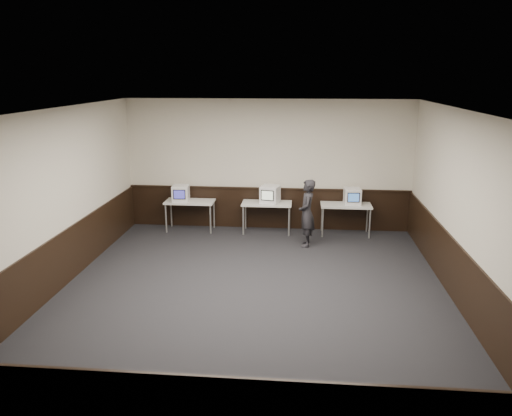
{
  "coord_description": "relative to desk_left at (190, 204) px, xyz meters",
  "views": [
    {
      "loc": [
        0.81,
        -8.07,
        3.77
      ],
      "look_at": [
        -0.08,
        1.6,
        1.15
      ],
      "focal_mm": 35.0,
      "sensor_mm": 36.0,
      "label": 1
    }
  ],
  "objects": [
    {
      "name": "desk_center",
      "position": [
        1.9,
        0.0,
        0.0
      ],
      "size": [
        1.2,
        0.6,
        0.75
      ],
      "color": "silver",
      "rests_on": "ground"
    },
    {
      "name": "emac_right",
      "position": [
        3.94,
        0.04,
        0.26
      ],
      "size": [
        0.41,
        0.44,
        0.39
      ],
      "rotation": [
        0.0,
        0.0,
        0.06
      ],
      "color": "white",
      "rests_on": "desk_right"
    },
    {
      "name": "person",
      "position": [
        2.86,
        -0.9,
        0.08
      ],
      "size": [
        0.37,
        0.56,
        1.52
      ],
      "primitive_type": "imported",
      "rotation": [
        0.0,
        0.0,
        -1.56
      ],
      "color": "black",
      "rests_on": "ground"
    },
    {
      "name": "left_wall",
      "position": [
        -1.6,
        -3.6,
        0.92
      ],
      "size": [
        0.0,
        8.0,
        8.0
      ],
      "primitive_type": "plane",
      "rotation": [
        1.57,
        0.0,
        1.57
      ],
      "color": "beige",
      "rests_on": "ground"
    },
    {
      "name": "emac_center",
      "position": [
        1.98,
        0.0,
        0.28
      ],
      "size": [
        0.51,
        0.53,
        0.42
      ],
      "rotation": [
        0.0,
        0.0,
        -0.23
      ],
      "color": "white",
      "rests_on": "desk_center"
    },
    {
      "name": "floor",
      "position": [
        1.9,
        -3.6,
        -0.68
      ],
      "size": [
        8.0,
        8.0,
        0.0
      ],
      "primitive_type": "plane",
      "color": "black",
      "rests_on": "ground"
    },
    {
      "name": "desk_left",
      "position": [
        0.0,
        0.0,
        0.0
      ],
      "size": [
        1.2,
        0.6,
        0.75
      ],
      "color": "silver",
      "rests_on": "ground"
    },
    {
      "name": "front_wall",
      "position": [
        1.9,
        -7.6,
        0.92
      ],
      "size": [
        7.0,
        0.0,
        7.0
      ],
      "primitive_type": "plane",
      "rotation": [
        -1.57,
        0.0,
        0.0
      ],
      "color": "beige",
      "rests_on": "ground"
    },
    {
      "name": "right_wall",
      "position": [
        5.4,
        -3.6,
        0.92
      ],
      "size": [
        0.0,
        8.0,
        8.0
      ],
      "primitive_type": "plane",
      "rotation": [
        1.57,
        0.0,
        -1.57
      ],
      "color": "beige",
      "rests_on": "ground"
    },
    {
      "name": "wainscot_rail",
      "position": [
        1.9,
        0.36,
        0.34
      ],
      "size": [
        6.98,
        0.06,
        0.04
      ],
      "primitive_type": "cube",
      "color": "black",
      "rests_on": "wainscot_back"
    },
    {
      "name": "emac_left",
      "position": [
        -0.21,
        -0.05,
        0.27
      ],
      "size": [
        0.43,
        0.45,
        0.39
      ],
      "rotation": [
        0.0,
        0.0,
        0.08
      ],
      "color": "white",
      "rests_on": "desk_left"
    },
    {
      "name": "ceiling",
      "position": [
        1.9,
        -3.6,
        2.52
      ],
      "size": [
        8.0,
        8.0,
        0.0
      ],
      "primitive_type": "plane",
      "rotation": [
        3.14,
        0.0,
        0.0
      ],
      "color": "white",
      "rests_on": "back_wall"
    },
    {
      "name": "wainscot_left",
      "position": [
        -1.58,
        -3.6,
        -0.18
      ],
      "size": [
        0.04,
        7.98,
        1.0
      ],
      "primitive_type": "cube",
      "color": "black",
      "rests_on": "left_wall"
    },
    {
      "name": "desk_right",
      "position": [
        3.8,
        0.0,
        0.0
      ],
      "size": [
        1.2,
        0.6,
        0.75
      ],
      "color": "silver",
      "rests_on": "ground"
    },
    {
      "name": "wainscot_back",
      "position": [
        1.9,
        0.38,
        -0.18
      ],
      "size": [
        6.98,
        0.04,
        1.0
      ],
      "primitive_type": "cube",
      "color": "black",
      "rests_on": "back_wall"
    },
    {
      "name": "back_wall",
      "position": [
        1.9,
        0.4,
        0.92
      ],
      "size": [
        7.0,
        0.0,
        7.0
      ],
      "primitive_type": "plane",
      "rotation": [
        1.57,
        0.0,
        0.0
      ],
      "color": "beige",
      "rests_on": "ground"
    },
    {
      "name": "wainscot_right",
      "position": [
        5.38,
        -3.6,
        -0.18
      ],
      "size": [
        0.04,
        7.98,
        1.0
      ],
      "primitive_type": "cube",
      "color": "black",
      "rests_on": "right_wall"
    }
  ]
}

